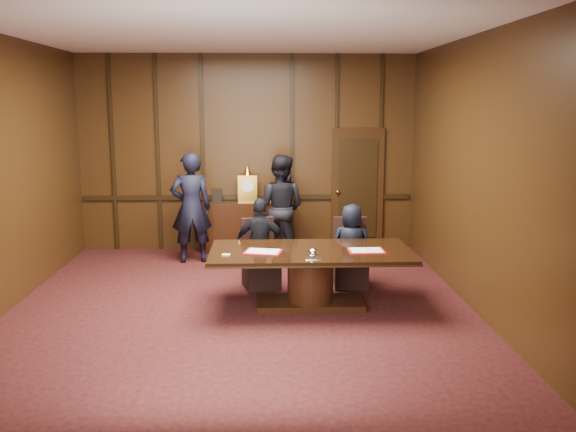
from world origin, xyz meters
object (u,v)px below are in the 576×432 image
object	(u,v)px
conference_table	(310,269)
signatory_left	(261,244)
sideboard	(248,224)
witness_left	(191,208)
signatory_right	(352,246)
witness_right	(280,208)

from	to	relation	value
conference_table	signatory_left	size ratio (longest dim) A/B	2.00
sideboard	witness_left	distance (m)	1.26
conference_table	signatory_right	world-z (taller)	signatory_right
sideboard	witness_left	xyz separation A→B (m)	(-0.92, -0.74, 0.44)
sideboard	signatory_left	distance (m)	2.33
signatory_left	signatory_right	size ratio (longest dim) A/B	1.06
sideboard	witness_right	bearing A→B (deg)	-47.59
sideboard	witness_left	size ratio (longest dim) A/B	0.86
witness_left	sideboard	bearing A→B (deg)	-151.47
signatory_left	signatory_right	world-z (taller)	signatory_left
sideboard	conference_table	world-z (taller)	sideboard
signatory_left	witness_right	size ratio (longest dim) A/B	0.73
witness_right	signatory_right	bearing A→B (deg)	141.73
sideboard	signatory_right	world-z (taller)	sideboard
witness_left	signatory_right	bearing A→B (deg)	137.26
sideboard	conference_table	distance (m)	3.23
conference_table	signatory_right	distance (m)	1.04
sideboard	witness_left	world-z (taller)	witness_left
witness_left	witness_right	xyz separation A→B (m)	(1.49, 0.13, -0.03)
witness_right	sideboard	bearing A→B (deg)	-26.10
conference_table	witness_left	size ratio (longest dim) A/B	1.41
signatory_right	witness_right	world-z (taller)	witness_right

